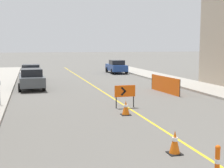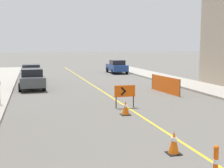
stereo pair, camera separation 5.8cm
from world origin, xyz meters
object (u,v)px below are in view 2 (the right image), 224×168
Objects in this scene: traffic_cone_second at (174,142)px; parked_car_curb_far at (117,67)px; traffic_cone_third at (126,108)px; parked_car_curb_mid at (32,73)px; arrow_barricade_primary at (125,92)px; parked_car_curb_near at (32,79)px.

parked_car_curb_far reaches higher than traffic_cone_second.
traffic_cone_third is 16.42m from parked_car_curb_mid.
parked_car_curb_mid reaches higher than arrow_barricade_primary.
arrow_barricade_primary is at bearing -63.36° from parked_car_curb_near.
traffic_cone_second is 0.17× the size of parked_car_curb_far.
parked_car_curb_far is (5.65, 21.98, 0.45)m from traffic_cone_third.
traffic_cone_second reaches higher than traffic_cone_third.
traffic_cone_third is 11.27m from parked_car_curb_near.
traffic_cone_second is 21.84m from parked_car_curb_mid.
parked_car_curb_far is (10.00, 11.60, 0.00)m from parked_car_curb_near.
parked_car_curb_near and parked_car_curb_mid have the same top height.
parked_car_curb_mid is at bearing 105.28° from traffic_cone_third.
arrow_barricade_primary is 9.95m from parked_car_curb_near.
parked_car_curb_near is at bearing 118.14° from arrow_barricade_primary.
parked_car_curb_mid is at bearing 101.03° from traffic_cone_second.
parked_car_curb_near is 0.99× the size of parked_car_curb_mid.
parked_car_curb_mid reaches higher than traffic_cone_second.
arrow_barricade_primary is 0.28× the size of parked_car_curb_far.
traffic_cone_third is 0.16× the size of parked_car_curb_mid.
traffic_cone_second is 0.17× the size of parked_car_curb_near.
arrow_barricade_primary is (0.62, 7.28, 0.50)m from traffic_cone_second.
parked_car_curb_mid reaches higher than traffic_cone_third.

